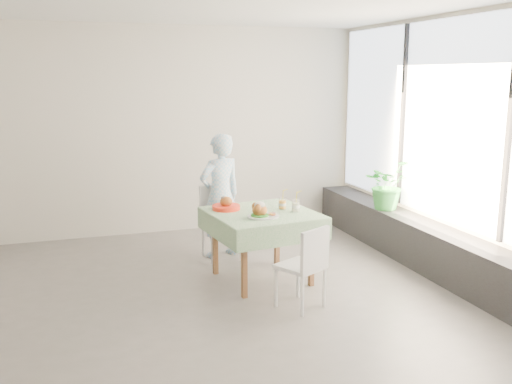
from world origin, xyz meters
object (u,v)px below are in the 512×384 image
object	(u,v)px
diner	(220,196)
main_dish	(261,212)
potted_plant	(387,184)
cafe_table	(262,238)
chair_near	(301,282)
chair_far	(221,236)
juice_cup_orange	(282,204)

from	to	relation	value
diner	main_dish	xyz separation A→B (m)	(0.12, -1.15, 0.06)
potted_plant	diner	bearing A→B (deg)	171.42
main_dish	cafe_table	bearing A→B (deg)	69.53
main_dish	chair_near	bearing A→B (deg)	-71.57
cafe_table	potted_plant	size ratio (longest dim) A/B	1.86
chair_far	juice_cup_orange	xyz separation A→B (m)	(0.48, -0.79, 0.53)
cafe_table	potted_plant	world-z (taller)	potted_plant
diner	potted_plant	distance (m)	2.08
main_dish	potted_plant	size ratio (longest dim) A/B	0.52
chair_far	cafe_table	bearing A→B (deg)	-75.44
diner	potted_plant	xyz separation A→B (m)	(2.06, -0.31, 0.07)
main_dish	juice_cup_orange	world-z (taller)	juice_cup_orange
chair_far	potted_plant	distance (m)	2.16
chair_far	diner	world-z (taller)	diner
juice_cup_orange	potted_plant	world-z (taller)	potted_plant
main_dish	juice_cup_orange	bearing A→B (deg)	40.96
diner	main_dish	world-z (taller)	diner
chair_near	main_dish	distance (m)	0.83
chair_near	diner	size ratio (longest dim) A/B	0.53
diner	cafe_table	bearing A→B (deg)	85.31
potted_plant	chair_far	bearing A→B (deg)	173.61
chair_near	juice_cup_orange	world-z (taller)	juice_cup_orange
cafe_table	chair_near	xyz separation A→B (m)	(0.11, -0.81, -0.22)
chair_near	potted_plant	bearing A→B (deg)	39.57
chair_far	diner	bearing A→B (deg)	78.23
cafe_table	main_dish	bearing A→B (deg)	-110.47
diner	chair_near	bearing A→B (deg)	83.25
juice_cup_orange	chair_near	bearing A→B (deg)	-98.98
chair_near	main_dish	xyz separation A→B (m)	(-0.20, 0.59, 0.55)
cafe_table	chair_near	world-z (taller)	chair_near
chair_far	chair_near	size ratio (longest dim) A/B	1.09
chair_near	juice_cup_orange	size ratio (longest dim) A/B	3.23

